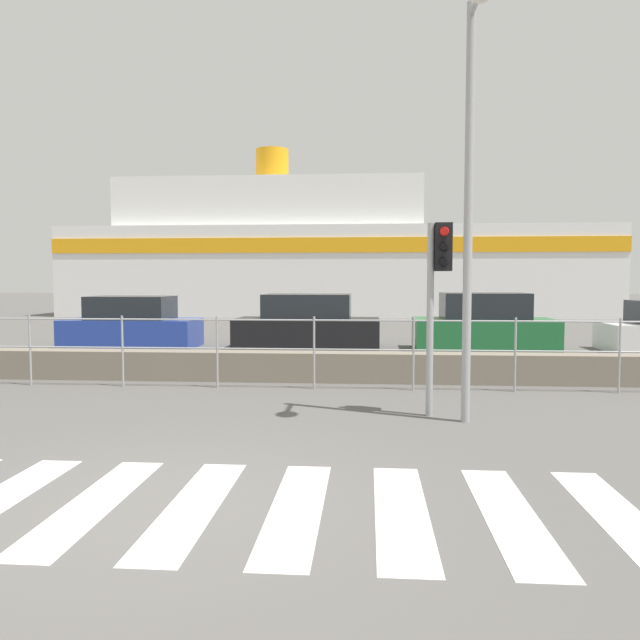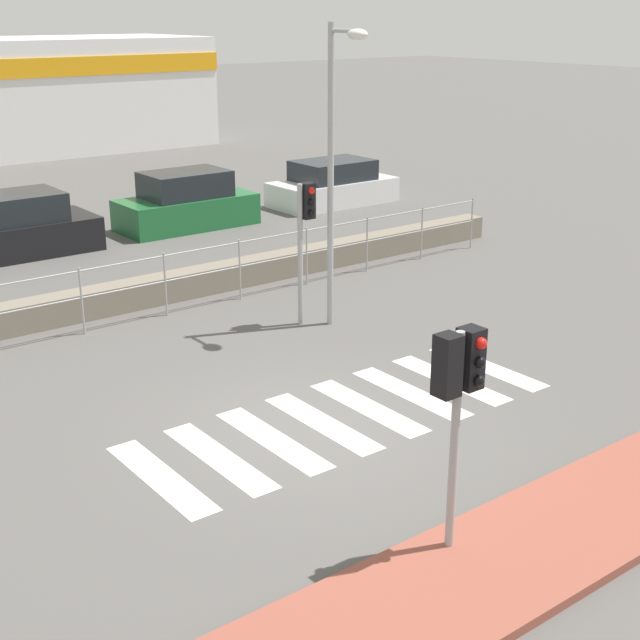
% 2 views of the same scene
% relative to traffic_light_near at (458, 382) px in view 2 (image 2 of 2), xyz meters
% --- Properties ---
extents(ground_plane, '(160.00, 160.00, 0.00)m').
position_rel_traffic_light_near_xyz_m(ground_plane, '(0.60, 3.55, -2.12)').
color(ground_plane, '#565451').
extents(sidewalk_brick, '(24.00, 1.80, 0.12)m').
position_rel_traffic_light_near_xyz_m(sidewalk_brick, '(0.60, -0.55, -2.06)').
color(sidewalk_brick, '#934C3D').
rests_on(sidewalk_brick, ground_plane).
extents(crosswalk, '(6.75, 2.40, 0.01)m').
position_rel_traffic_light_near_xyz_m(crosswalk, '(1.38, 3.55, -2.12)').
color(crosswalk, silver).
rests_on(crosswalk, ground_plane).
extents(seawall, '(21.57, 0.55, 0.56)m').
position_rel_traffic_light_near_xyz_m(seawall, '(0.60, 10.26, -1.84)').
color(seawall, slate).
rests_on(seawall, ground_plane).
extents(harbor_fence, '(19.46, 0.04, 1.31)m').
position_rel_traffic_light_near_xyz_m(harbor_fence, '(0.60, 9.39, -1.27)').
color(harbor_fence, '#9EA0A3').
rests_on(harbor_fence, ground_plane).
extents(traffic_light_near, '(0.58, 0.41, 2.69)m').
position_rel_traffic_light_near_xyz_m(traffic_light_near, '(0.00, 0.00, 0.00)').
color(traffic_light_near, '#9EA0A3').
rests_on(traffic_light_near, ground_plane).
extents(traffic_light_far, '(0.34, 0.32, 2.77)m').
position_rel_traffic_light_near_xyz_m(traffic_light_far, '(3.43, 7.32, -0.09)').
color(traffic_light_far, '#9EA0A3').
rests_on(traffic_light_far, ground_plane).
extents(streetlamp, '(0.32, 0.99, 5.65)m').
position_rel_traffic_light_near_xyz_m(streetlamp, '(3.79, 6.81, 1.40)').
color(streetlamp, '#9EA0A3').
rests_on(streetlamp, ground_plane).
extents(parked_car_black, '(4.05, 1.88, 1.55)m').
position_rel_traffic_light_near_xyz_m(parked_car_black, '(0.73, 15.92, -1.46)').
color(parked_car_black, black).
rests_on(parked_car_black, ground_plane).
extents(parked_car_green, '(3.85, 1.77, 1.59)m').
position_rel_traffic_light_near_xyz_m(parked_car_green, '(5.66, 15.92, -1.44)').
color(parked_car_green, '#1E6633').
rests_on(parked_car_green, ground_plane).
extents(parked_car_white, '(4.00, 1.87, 1.38)m').
position_rel_traffic_light_near_xyz_m(parked_car_white, '(10.93, 15.92, -1.53)').
color(parked_car_white, silver).
rests_on(parked_car_white, ground_plane).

